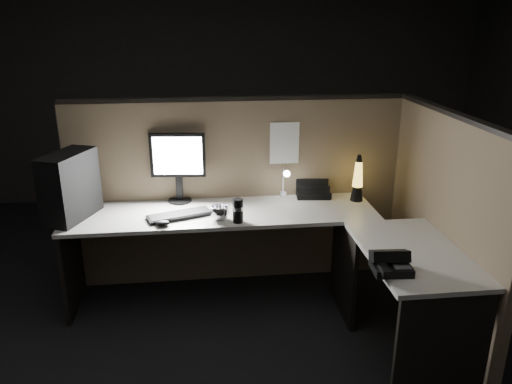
{
  "coord_description": "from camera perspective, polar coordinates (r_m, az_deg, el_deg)",
  "views": [
    {
      "loc": [
        -0.3,
        -2.87,
        2.11
      ],
      "look_at": [
        0.08,
        0.35,
        0.96
      ],
      "focal_mm": 35.0,
      "sensor_mm": 36.0,
      "label": 1
    }
  ],
  "objects": [
    {
      "name": "pc_tower",
      "position": [
        3.76,
        -20.5,
        0.64
      ],
      "size": [
        0.36,
        0.5,
        0.48
      ],
      "primitive_type": "cube",
      "rotation": [
        0.0,
        0.0,
        -0.38
      ],
      "color": "black",
      "rests_on": "desk"
    },
    {
      "name": "floor",
      "position": [
        3.57,
        -0.6,
        -16.7
      ],
      "size": [
        6.0,
        6.0,
        0.0
      ],
      "primitive_type": "plane",
      "color": "black",
      "rests_on": "ground"
    },
    {
      "name": "monitor",
      "position": [
        3.88,
        -8.91,
        3.54
      ],
      "size": [
        0.42,
        0.18,
        0.54
      ],
      "rotation": [
        0.0,
        0.0,
        -0.1
      ],
      "color": "black",
      "rests_on": "desk"
    },
    {
      "name": "organizer",
      "position": [
        4.07,
        6.44,
        0.25
      ],
      "size": [
        0.28,
        0.26,
        0.2
      ],
      "rotation": [
        0.0,
        0.0,
        -0.11
      ],
      "color": "black",
      "rests_on": "desk"
    },
    {
      "name": "steel_mug",
      "position": [
        3.56,
        -4.19,
        -2.42
      ],
      "size": [
        0.14,
        0.14,
        0.1
      ],
      "primitive_type": "imported",
      "rotation": [
        0.0,
        0.0,
        0.09
      ],
      "color": "#B0B0B7",
      "rests_on": "desk"
    },
    {
      "name": "travel_mug",
      "position": [
        3.5,
        -2.07,
        -2.14
      ],
      "size": [
        0.08,
        0.08,
        0.17
      ],
      "primitive_type": "cylinder",
      "color": "black",
      "rests_on": "desk"
    },
    {
      "name": "keyboard",
      "position": [
        3.66,
        -8.76,
        -2.65
      ],
      "size": [
        0.48,
        0.29,
        0.02
      ],
      "primitive_type": "cube",
      "rotation": [
        0.0,
        0.0,
        0.33
      ],
      "color": "black",
      "rests_on": "desk"
    },
    {
      "name": "lava_lamp",
      "position": [
        3.97,
        11.54,
        1.16
      ],
      "size": [
        0.1,
        0.1,
        0.37
      ],
      "color": "black",
      "rests_on": "desk"
    },
    {
      "name": "room_shell",
      "position": [
        2.92,
        -0.71,
        9.89
      ],
      "size": [
        6.0,
        6.0,
        6.0
      ],
      "color": "silver",
      "rests_on": "ground"
    },
    {
      "name": "partition_right",
      "position": [
        3.65,
        20.49,
        -3.68
      ],
      "size": [
        0.06,
        1.66,
        1.5
      ],
      "primitive_type": "cube",
      "color": "brown",
      "rests_on": "ground"
    },
    {
      "name": "clip_lamp",
      "position": [
        3.92,
        3.33,
        1.25
      ],
      "size": [
        0.05,
        0.2,
        0.26
      ],
      "color": "silver",
      "rests_on": "desk"
    },
    {
      "name": "figurine",
      "position": [
        4.03,
        11.31,
        -0.18
      ],
      "size": [
        0.05,
        0.05,
        0.05
      ],
      "primitive_type": "sphere",
      "color": "yellow",
      "rests_on": "desk"
    },
    {
      "name": "pinned_paper",
      "position": [
        3.93,
        3.27,
        5.59
      ],
      "size": [
        0.23,
        0.0,
        0.33
      ],
      "primitive_type": "cube",
      "color": "white",
      "rests_on": "partition_back"
    },
    {
      "name": "desk_phone",
      "position": [
        2.97,
        15.07,
        -7.81
      ],
      "size": [
        0.23,
        0.24,
        0.13
      ],
      "rotation": [
        0.0,
        0.0,
        -0.07
      ],
      "color": "black",
      "rests_on": "desk"
    },
    {
      "name": "mouse",
      "position": [
        3.52,
        -10.64,
        -3.54
      ],
      "size": [
        0.1,
        0.08,
        0.04
      ],
      "primitive_type": "ellipsoid",
      "rotation": [
        0.0,
        0.0,
        0.08
      ],
      "color": "black",
      "rests_on": "desk"
    },
    {
      "name": "partition_back",
      "position": [
        4.04,
        -2.04,
        -0.15
      ],
      "size": [
        2.66,
        0.06,
        1.5
      ],
      "primitive_type": "cube",
      "color": "brown",
      "rests_on": "ground"
    },
    {
      "name": "desk",
      "position": [
        3.5,
        1.86,
        -6.35
      ],
      "size": [
        2.6,
        1.6,
        0.73
      ],
      "color": "beige",
      "rests_on": "ground"
    }
  ]
}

